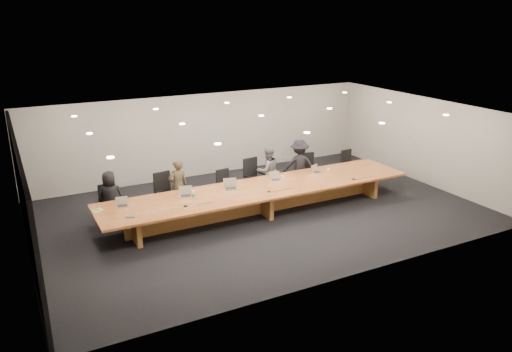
{
  "coord_description": "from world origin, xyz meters",
  "views": [
    {
      "loc": [
        -6.14,
        -11.47,
        5.38
      ],
      "look_at": [
        0.0,
        0.3,
        1.0
      ],
      "focal_mm": 35.0,
      "sensor_mm": 36.0,
      "label": 1
    }
  ],
  "objects_px": {
    "chair_mid_right": "(255,177)",
    "chair_right": "(310,170)",
    "water_bottle": "(193,195)",
    "laptop_a": "(122,202)",
    "mic_center": "(269,191)",
    "chair_far_left": "(109,204)",
    "av_box": "(131,216)",
    "laptop_d": "(276,176)",
    "conference_table": "(261,195)",
    "chair_left": "(166,193)",
    "chair_mid_left": "(226,186)",
    "person_b": "(178,186)",
    "mic_left": "(186,206)",
    "laptop_b": "(186,192)",
    "person_c": "(268,170)",
    "laptop_e": "(317,169)",
    "chair_far_right": "(350,165)",
    "mic_right": "(353,179)",
    "paper_cup_near": "(283,178)",
    "amber_mug": "(194,197)",
    "person_a": "(110,197)",
    "laptop_c": "(231,184)",
    "person_d": "(299,165)",
    "paper_cup_far": "(329,170)"
  },
  "relations": [
    {
      "from": "chair_mid_left",
      "to": "mic_left",
      "type": "distance_m",
      "value": 2.38
    },
    {
      "from": "chair_left",
      "to": "person_a",
      "type": "relative_size",
      "value": 0.83
    },
    {
      "from": "person_a",
      "to": "av_box",
      "type": "relative_size",
      "value": 6.65
    },
    {
      "from": "person_b",
      "to": "laptop_d",
      "type": "distance_m",
      "value": 2.8
    },
    {
      "from": "amber_mug",
      "to": "paper_cup_near",
      "type": "height_order",
      "value": "amber_mug"
    },
    {
      "from": "person_c",
      "to": "laptop_e",
      "type": "relative_size",
      "value": 5.06
    },
    {
      "from": "chair_far_left",
      "to": "paper_cup_near",
      "type": "height_order",
      "value": "chair_far_left"
    },
    {
      "from": "person_b",
      "to": "water_bottle",
      "type": "relative_size",
      "value": 6.44
    },
    {
      "from": "water_bottle",
      "to": "av_box",
      "type": "relative_size",
      "value": 1.11
    },
    {
      "from": "laptop_b",
      "to": "av_box",
      "type": "height_order",
      "value": "laptop_b"
    },
    {
      "from": "conference_table",
      "to": "paper_cup_far",
      "type": "xyz_separation_m",
      "value": [
        2.52,
        0.35,
        0.27
      ]
    },
    {
      "from": "mic_right",
      "to": "av_box",
      "type": "bearing_deg",
      "value": 177.96
    },
    {
      "from": "chair_mid_right",
      "to": "chair_right",
      "type": "bearing_deg",
      "value": -12.13
    },
    {
      "from": "water_bottle",
      "to": "laptop_a",
      "type": "bearing_deg",
      "value": 168.25
    },
    {
      "from": "person_a",
      "to": "person_c",
      "type": "xyz_separation_m",
      "value": [
        4.75,
        -0.01,
        0.05
      ]
    },
    {
      "from": "av_box",
      "to": "mic_right",
      "type": "bearing_deg",
      "value": 17.21
    },
    {
      "from": "mic_center",
      "to": "chair_far_left",
      "type": "bearing_deg",
      "value": 156.65
    },
    {
      "from": "person_c",
      "to": "paper_cup_far",
      "type": "relative_size",
      "value": 17.49
    },
    {
      "from": "conference_table",
      "to": "person_b",
      "type": "xyz_separation_m",
      "value": [
        -2.01,
        1.13,
        0.25
      ]
    },
    {
      "from": "av_box",
      "to": "person_b",
      "type": "bearing_deg",
      "value": 60.9
    },
    {
      "from": "chair_left",
      "to": "av_box",
      "type": "height_order",
      "value": "chair_left"
    },
    {
      "from": "chair_far_right",
      "to": "chair_right",
      "type": "bearing_deg",
      "value": 178.35
    },
    {
      "from": "av_box",
      "to": "mic_left",
      "type": "height_order",
      "value": "same"
    },
    {
      "from": "conference_table",
      "to": "av_box",
      "type": "relative_size",
      "value": 41.94
    },
    {
      "from": "chair_right",
      "to": "amber_mug",
      "type": "relative_size",
      "value": 10.38
    },
    {
      "from": "person_a",
      "to": "chair_mid_right",
      "type": "bearing_deg",
      "value": -165.93
    },
    {
      "from": "person_d",
      "to": "mic_right",
      "type": "distance_m",
      "value": 1.93
    },
    {
      "from": "chair_right",
      "to": "mic_right",
      "type": "height_order",
      "value": "chair_right"
    },
    {
      "from": "person_b",
      "to": "person_c",
      "type": "bearing_deg",
      "value": -179.71
    },
    {
      "from": "chair_right",
      "to": "water_bottle",
      "type": "height_order",
      "value": "chair_right"
    },
    {
      "from": "laptop_b",
      "to": "water_bottle",
      "type": "relative_size",
      "value": 1.41
    },
    {
      "from": "chair_left",
      "to": "chair_far_right",
      "type": "bearing_deg",
      "value": -8.77
    },
    {
      "from": "chair_far_right",
      "to": "laptop_d",
      "type": "height_order",
      "value": "chair_far_right"
    },
    {
      "from": "person_b",
      "to": "mic_left",
      "type": "height_order",
      "value": "person_b"
    },
    {
      "from": "conference_table",
      "to": "water_bottle",
      "type": "xyz_separation_m",
      "value": [
        -1.99,
        -0.0,
        0.35
      ]
    },
    {
      "from": "person_c",
      "to": "laptop_c",
      "type": "xyz_separation_m",
      "value": [
        -1.7,
        -0.97,
        0.13
      ]
    },
    {
      "from": "conference_table",
      "to": "mic_left",
      "type": "xyz_separation_m",
      "value": [
        -2.34,
        -0.36,
        0.25
      ]
    },
    {
      "from": "chair_far_right",
      "to": "av_box",
      "type": "xyz_separation_m",
      "value": [
        -7.77,
        -1.64,
        0.26
      ]
    },
    {
      "from": "paper_cup_near",
      "to": "mic_left",
      "type": "bearing_deg",
      "value": -167.49
    },
    {
      "from": "chair_left",
      "to": "person_d",
      "type": "bearing_deg",
      "value": -9.55
    },
    {
      "from": "av_box",
      "to": "laptop_d",
      "type": "bearing_deg",
      "value": 28.72
    },
    {
      "from": "laptop_c",
      "to": "laptop_e",
      "type": "xyz_separation_m",
      "value": [
        2.95,
        0.13,
        -0.02
      ]
    },
    {
      "from": "chair_far_left",
      "to": "person_a",
      "type": "bearing_deg",
      "value": -27.13
    },
    {
      "from": "conference_table",
      "to": "water_bottle",
      "type": "relative_size",
      "value": 37.61
    },
    {
      "from": "laptop_c",
      "to": "laptop_d",
      "type": "bearing_deg",
      "value": 17.66
    },
    {
      "from": "conference_table",
      "to": "chair_far_left",
      "type": "distance_m",
      "value": 4.11
    },
    {
      "from": "mic_center",
      "to": "person_b",
      "type": "bearing_deg",
      "value": 143.13
    },
    {
      "from": "paper_cup_near",
      "to": "mic_center",
      "type": "relative_size",
      "value": 0.9
    },
    {
      "from": "chair_far_left",
      "to": "chair_mid_left",
      "type": "bearing_deg",
      "value": -1.53
    },
    {
      "from": "chair_left",
      "to": "chair_mid_right",
      "type": "relative_size",
      "value": 0.99
    }
  ]
}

